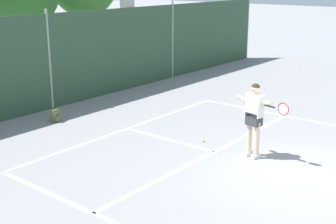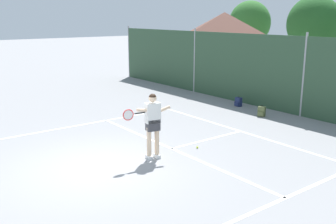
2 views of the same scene
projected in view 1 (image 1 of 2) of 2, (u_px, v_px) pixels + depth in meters
The scene contains 7 objects.
ground_plane at pixel (307, 177), 10.33m from camera, with size 120.00×120.00×0.00m, color gray.
court_markings at pixel (280, 170), 10.72m from camera, with size 8.30×11.10×0.01m.
chainlink_fence at pixel (49, 62), 15.32m from camera, with size 26.09×0.09×3.30m.
basketball_hoop at pixel (127, 24), 20.03m from camera, with size 0.90×0.67×3.55m.
tennis_player at pixel (255, 114), 11.20m from camera, with size 0.32×1.44×1.85m.
tennis_ball at pixel (203, 141), 12.53m from camera, with size 0.07×0.07×0.07m, color #CCE033.
backpack_olive at pixel (55, 116), 14.25m from camera, with size 0.33×0.32×0.46m.
Camera 1 is at (-9.34, -3.58, 4.28)m, focal length 49.86 mm.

